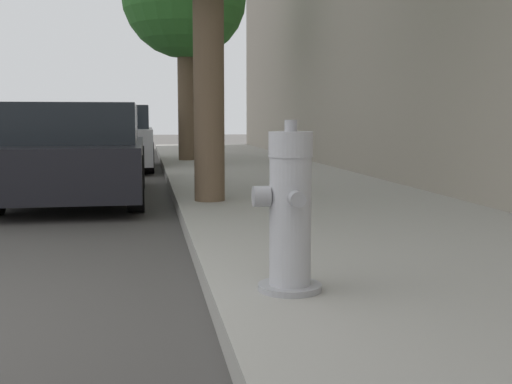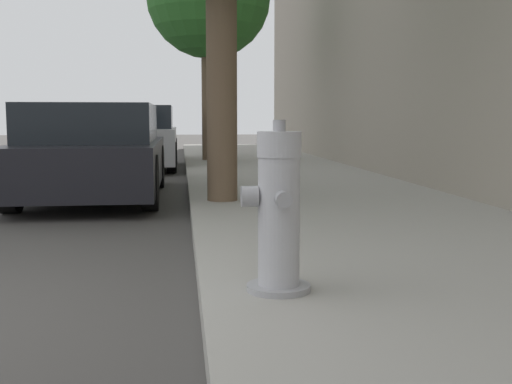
% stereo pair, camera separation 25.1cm
% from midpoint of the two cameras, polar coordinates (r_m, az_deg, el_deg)
% --- Properties ---
extents(sidewalk_slab, '(3.30, 40.00, 0.16)m').
position_cam_midpoint_polar(sidewalk_slab, '(3.94, 22.27, -9.19)').
color(sidewalk_slab, '#99968E').
rests_on(sidewalk_slab, ground_plane).
extents(fire_hydrant, '(0.39, 0.39, 0.95)m').
position_cam_midpoint_polar(fire_hydrant, '(3.54, 4.01, -1.95)').
color(fire_hydrant, '#97979C').
rests_on(fire_hydrant, sidewalk_slab).
extents(parked_car_near, '(1.81, 4.21, 1.30)m').
position_cam_midpoint_polar(parked_car_near, '(9.07, -13.41, 3.40)').
color(parked_car_near, black).
rests_on(parked_car_near, ground_plane).
extents(parked_car_mid, '(1.83, 3.84, 1.37)m').
position_cam_midpoint_polar(parked_car_mid, '(14.24, -10.27, 4.70)').
color(parked_car_mid, '#B7B7BC').
rests_on(parked_car_mid, ground_plane).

